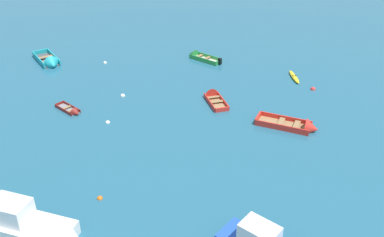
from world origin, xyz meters
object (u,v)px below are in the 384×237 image
Objects in this scene: mooring_buoy_midfield at (100,199)px; rowboat_turquoise_near_right at (50,62)px; mooring_buoy_far_field at (123,96)px; rowboat_green_midfield_right at (199,57)px; rowboat_red_near_camera at (300,127)px; mooring_buoy_central at (105,63)px; rowboat_red_back_row_left at (213,97)px; mooring_buoy_trailing at (108,123)px; motor_launch_white_center at (30,226)px; mooring_buoy_near_foreground at (313,89)px; kayak_yellow_midfield_left at (294,77)px; rowboat_maroon_far_back at (73,111)px.

rowboat_turquoise_near_right is at bearing 125.33° from mooring_buoy_midfield.
mooring_buoy_midfield is 13.04m from mooring_buoy_far_field.
rowboat_green_midfield_right is 15.47m from rowboat_red_near_camera.
mooring_buoy_central is 0.91× the size of mooring_buoy_far_field.
rowboat_red_back_row_left is 9.58× the size of mooring_buoy_central.
rowboat_turquoise_near_right reaches higher than rowboat_red_back_row_left.
mooring_buoy_trailing is (-4.16, -13.97, -0.19)m from rowboat_green_midfield_right.
rowboat_turquoise_near_right is 5.26m from mooring_buoy_central.
motor_launch_white_center is 17.96× the size of mooring_buoy_trailing.
mooring_buoy_trailing is (-7.00, -5.55, -0.16)m from rowboat_red_back_row_left.
rowboat_red_back_row_left is 18.37m from motor_launch_white_center.
rowboat_red_near_camera is at bearing 8.35° from mooring_buoy_trailing.
rowboat_turquoise_near_right is at bearing 179.40° from mooring_buoy_near_foreground.
rowboat_red_back_row_left is 8.88m from mooring_buoy_near_foreground.
mooring_buoy_trailing is (-13.54, -11.11, -0.13)m from kayak_yellow_midfield_left.
motor_launch_white_center is at bearing -123.91° from mooring_buoy_midfield.
mooring_buoy_far_field reaches higher than mooring_buoy_central.
rowboat_green_midfield_right is 14.57m from mooring_buoy_trailing.
mooring_buoy_midfield is 0.93× the size of mooring_buoy_central.
mooring_buoy_near_foreground is at bearing 54.68° from motor_launch_white_center.
mooring_buoy_far_field is (4.16, -6.39, 0.00)m from mooring_buoy_central.
rowboat_turquoise_near_right is 13.40m from mooring_buoy_trailing.
rowboat_maroon_far_back is (-10.21, -4.69, -0.04)m from rowboat_red_back_row_left.
rowboat_red_near_camera is at bearing -86.95° from kayak_yellow_midfield_left.
motor_launch_white_center is at bearing -110.71° from rowboat_red_back_row_left.
rowboat_red_back_row_left is at bearing 69.29° from motor_launch_white_center.
mooring_buoy_near_foreground reaches higher than mooring_buoy_central.
kayak_yellow_midfield_left is 8.13× the size of mooring_buoy_trailing.
kayak_yellow_midfield_left reaches higher than mooring_buoy_central.
rowboat_maroon_far_back is 6.07× the size of mooring_buoy_near_foreground.
mooring_buoy_midfield is at bearing -93.50° from rowboat_green_midfield_right.
mooring_buoy_central reaches higher than mooring_buoy_midfield.
motor_launch_white_center is 16.09m from mooring_buoy_far_field.
rowboat_red_near_camera reaches higher than mooring_buoy_near_foreground.
mooring_buoy_central is at bearing -160.22° from rowboat_green_midfield_right.
kayak_yellow_midfield_left is 9.06m from rowboat_red_near_camera.
rowboat_red_back_row_left reaches higher than mooring_buoy_trailing.
rowboat_maroon_far_back is 8.03× the size of mooring_buoy_midfield.
kayak_yellow_midfield_left is 8.49× the size of mooring_buoy_midfield.
rowboat_red_back_row_left is at bearing -139.67° from kayak_yellow_midfield_left.
mooring_buoy_near_foreground is at bearing 80.79° from rowboat_red_near_camera.
kayak_yellow_midfield_left is at bearing 60.16° from motor_launch_white_center.
mooring_buoy_far_field is (9.20, -4.89, -0.24)m from rowboat_turquoise_near_right.
kayak_yellow_midfield_left is 22.10m from mooring_buoy_midfield.
motor_launch_white_center reaches higher than mooring_buoy_far_field.
rowboat_maroon_far_back is 3.33m from mooring_buoy_trailing.
rowboat_red_back_row_left is 8.73× the size of mooring_buoy_far_field.
rowboat_maroon_far_back is at bearing -82.11° from mooring_buoy_central.
mooring_buoy_far_field is (2.78, 3.56, -0.12)m from rowboat_maroon_far_back.
rowboat_red_near_camera reaches higher than mooring_buoy_far_field.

